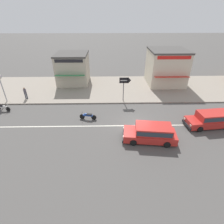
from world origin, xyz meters
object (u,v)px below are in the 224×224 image
(minivan_red_1, at_px, (151,132))
(street_clock, at_px, (0,82))
(arrow_signboard, at_px, (128,81))
(pedestrian_mid_kerb, at_px, (25,92))
(motorcycle_0, at_px, (3,107))
(minivan_red_2, at_px, (212,119))
(shopfront_mid_block, at_px, (166,67))
(motorcycle_1, at_px, (88,116))
(shopfront_corner_warung, at_px, (73,68))

(minivan_red_1, height_order, street_clock, street_clock)
(arrow_signboard, relative_size, pedestrian_mid_kerb, 2.00)
(motorcycle_0, bearing_deg, minivan_red_2, -8.78)
(pedestrian_mid_kerb, relative_size, shopfront_mid_block, 0.25)
(minivan_red_2, xyz_separation_m, motorcycle_0, (-22.88, 3.53, -0.42))
(minivan_red_1, height_order, motorcycle_1, minivan_red_1)
(minivan_red_1, relative_size, motorcycle_1, 2.67)
(arrow_signboard, height_order, shopfront_mid_block, shopfront_mid_block)
(shopfront_corner_warung, bearing_deg, minivan_red_2, -37.74)
(motorcycle_1, height_order, pedestrian_mid_kerb, pedestrian_mid_kerb)
(minivan_red_2, bearing_deg, shopfront_corner_warung, 142.26)
(minivan_red_2, bearing_deg, motorcycle_1, 173.35)
(arrow_signboard, distance_m, pedestrian_mid_kerb, 13.44)
(minivan_red_2, xyz_separation_m, street_clock, (-23.54, 5.70, 1.96))
(shopfront_corner_warung, bearing_deg, street_clock, -138.86)
(motorcycle_0, distance_m, motorcycle_1, 10.39)
(motorcycle_1, bearing_deg, pedestrian_mid_kerb, 150.01)
(street_clock, distance_m, shopfront_corner_warung, 10.10)
(pedestrian_mid_kerb, distance_m, shopfront_corner_warung, 8.09)
(motorcycle_0, relative_size, street_clock, 0.51)
(arrow_signboard, relative_size, shopfront_mid_block, 0.50)
(motorcycle_1, xyz_separation_m, shopfront_mid_block, (11.16, 10.29, 2.32))
(motorcycle_1, distance_m, shopfront_corner_warung, 11.51)
(minivan_red_1, distance_m, minivan_red_2, 6.93)
(minivan_red_2, relative_size, street_clock, 1.39)
(minivan_red_1, relative_size, shopfront_mid_block, 0.79)
(motorcycle_1, bearing_deg, minivan_red_1, -30.60)
(pedestrian_mid_kerb, bearing_deg, street_clock, -161.39)
(shopfront_mid_block, bearing_deg, pedestrian_mid_kerb, -164.93)
(shopfront_corner_warung, height_order, shopfront_mid_block, shopfront_mid_block)
(minivan_red_2, relative_size, pedestrian_mid_kerb, 3.19)
(pedestrian_mid_kerb, bearing_deg, motorcycle_1, -29.99)
(motorcycle_1, bearing_deg, shopfront_mid_block, 42.68)
(minivan_red_1, bearing_deg, pedestrian_mid_kerb, 149.75)
(pedestrian_mid_kerb, height_order, shopfront_mid_block, shopfront_mid_block)
(shopfront_mid_block, bearing_deg, street_clock, -164.57)
(minivan_red_1, bearing_deg, shopfront_mid_block, 70.03)
(motorcycle_0, distance_m, arrow_signboard, 15.21)
(motorcycle_1, relative_size, pedestrian_mid_kerb, 1.19)
(minivan_red_1, bearing_deg, motorcycle_0, 160.83)
(motorcycle_0, height_order, street_clock, street_clock)
(street_clock, distance_m, arrow_signboard, 15.54)
(minivan_red_2, distance_m, motorcycle_1, 12.79)
(minivan_red_1, distance_m, motorcycle_0, 17.25)
(shopfront_corner_warung, relative_size, shopfront_mid_block, 0.90)
(minivan_red_2, xyz_separation_m, shopfront_mid_block, (-1.54, 11.77, 1.90))
(pedestrian_mid_kerb, bearing_deg, arrow_signboard, -3.44)
(street_clock, distance_m, pedestrian_mid_kerb, 2.93)
(motorcycle_0, relative_size, shopfront_corner_warung, 0.33)
(motorcycle_0, relative_size, pedestrian_mid_kerb, 1.17)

